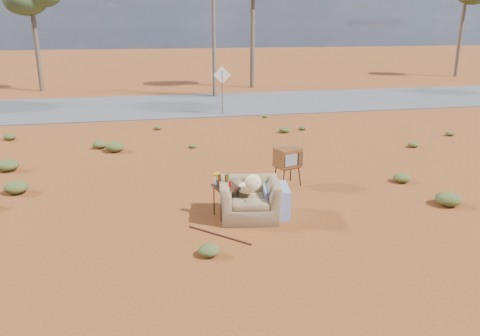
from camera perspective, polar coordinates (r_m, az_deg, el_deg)
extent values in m
plane|color=brown|center=(9.80, 1.23, -6.88)|extent=(140.00, 140.00, 0.00)
cube|color=#565659|center=(24.12, -6.92, 7.65)|extent=(140.00, 7.00, 0.04)
imported|color=olive|center=(9.95, 1.14, -3.04)|extent=(1.38, 1.01, 1.11)
ellipsoid|color=#FFE59B|center=(9.97, 0.79, -2.44)|extent=(0.40, 0.40, 0.24)
ellipsoid|color=#FFE59B|center=(9.66, 1.59, -1.79)|extent=(0.35, 0.18, 0.35)
cube|color=navy|center=(10.20, 4.40, -3.96)|extent=(0.65, 0.90, 0.65)
cube|color=black|center=(12.00, 5.81, 0.15)|extent=(0.65, 0.57, 0.03)
cylinder|color=black|center=(11.78, 5.36, -1.42)|extent=(0.03, 0.03, 0.49)
cylinder|color=black|center=(12.07, 7.27, -1.02)|extent=(0.03, 0.03, 0.49)
cylinder|color=black|center=(12.08, 4.28, -0.92)|extent=(0.03, 0.03, 0.49)
cylinder|color=black|center=(12.36, 6.17, -0.54)|extent=(0.03, 0.03, 0.49)
cube|color=brown|center=(11.92, 5.85, 1.30)|extent=(0.73, 0.65, 0.47)
cube|color=slate|center=(11.69, 6.25, 0.96)|extent=(0.35, 0.14, 0.30)
cube|color=#472D19|center=(11.86, 7.39, 1.16)|extent=(0.14, 0.06, 0.34)
cube|color=#3C2616|center=(9.93, -1.76, -2.31)|extent=(0.59, 0.59, 0.04)
cylinder|color=black|center=(9.81, -2.32, -4.69)|extent=(0.02, 0.02, 0.68)
cylinder|color=black|center=(9.96, -0.26, -4.33)|extent=(0.02, 0.02, 0.68)
cylinder|color=black|center=(10.15, -3.19, -3.94)|extent=(0.02, 0.02, 0.68)
cylinder|color=black|center=(10.29, -1.18, -3.61)|extent=(0.02, 0.02, 0.68)
cylinder|color=#44220B|center=(9.88, -2.50, -1.53)|extent=(0.07, 0.07, 0.25)
cylinder|color=#44220B|center=(9.81, -1.69, -1.61)|extent=(0.06, 0.06, 0.27)
cylinder|color=#2A6029|center=(10.01, -1.48, -1.33)|extent=(0.06, 0.06, 0.23)
cylinder|color=red|center=(9.84, -1.22, -1.98)|extent=(0.06, 0.06, 0.13)
cylinder|color=silver|center=(9.98, -2.86, -1.70)|extent=(0.08, 0.08, 0.14)
ellipsoid|color=yellow|center=(9.93, -2.88, -0.84)|extent=(0.16, 0.16, 0.12)
cylinder|color=#4B1E14|center=(9.30, -2.56, -8.15)|extent=(1.08, 1.09, 0.04)
cylinder|color=brown|center=(21.22, -2.18, 9.12)|extent=(0.06, 0.06, 2.00)
cube|color=silver|center=(21.12, -2.20, 11.27)|extent=(0.78, 0.04, 0.78)
cylinder|color=brown|center=(31.29, -23.60, 14.06)|extent=(0.28, 0.28, 6.00)
cylinder|color=brown|center=(30.53, 1.51, 16.33)|extent=(0.28, 0.28, 7.00)
cylinder|color=brown|center=(40.60, 25.31, 14.64)|extent=(0.28, 0.28, 6.50)
cylinder|color=brown|center=(26.51, -3.26, 17.25)|extent=(0.20, 0.20, 8.00)
ellipsoid|color=#4C5826|center=(12.72, -25.63, -2.13)|extent=(0.56, 0.56, 0.31)
ellipsoid|color=#4C5826|center=(12.97, 19.09, -1.14)|extent=(0.44, 0.44, 0.24)
ellipsoid|color=#4C5826|center=(15.71, -15.02, 2.52)|extent=(0.60, 0.60, 0.33)
ellipsoid|color=#4C5826|center=(16.77, 20.38, 2.71)|extent=(0.36, 0.36, 0.20)
ellipsoid|color=#4C5826|center=(17.93, 5.43, 4.65)|extent=(0.40, 0.40, 0.22)
ellipsoid|color=#4C5826|center=(18.63, -9.98, 4.86)|extent=(0.30, 0.30, 0.17)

